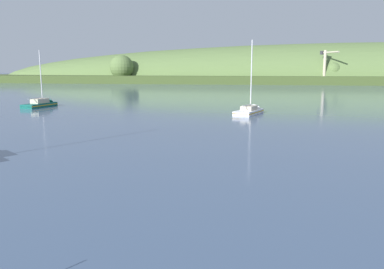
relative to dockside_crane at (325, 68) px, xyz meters
name	(u,v)px	position (x,y,z in m)	size (l,w,h in m)	color
far_shoreline_hill	(375,82)	(32.64, 27.99, -7.87)	(587.87, 80.15, 44.51)	#3C4E24
dockside_crane	(325,68)	(0.00, 0.00, 0.00)	(7.10, 12.26, 16.86)	#4C4C51
sailboat_near_mooring	(43,105)	(-78.08, -128.74, -7.80)	(3.92, 9.29, 12.64)	#0F564C
sailboat_midwater_white	(251,112)	(-35.95, -134.89, -7.82)	(5.46, 8.71, 13.72)	white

